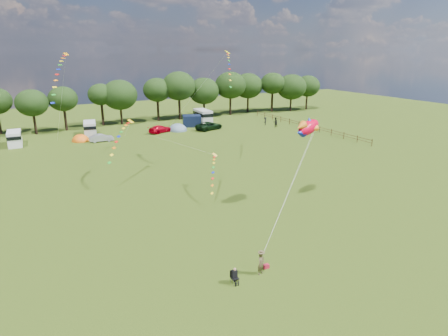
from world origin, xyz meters
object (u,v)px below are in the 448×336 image
car_c (160,129)px  tent_orange (81,141)px  tent_greyblue (178,130)px  walker_a (275,122)px  car_d (209,126)px  fish_kite (307,128)px  walker_b (265,121)px  campervan_d (203,116)px  car_b (101,138)px  campervan_c (90,128)px  kite_flyer (261,263)px  camp_chair (234,274)px  campervan_b (15,138)px

car_c → tent_orange: (-14.04, -0.03, -0.65)m
tent_greyblue → walker_a: size_ratio=1.98×
car_d → fish_kite: bearing=152.5°
walker_b → campervan_d: bearing=-80.6°
car_b → fish_kite: 38.95m
campervan_c → walker_a: size_ratio=2.61×
campervan_c → fish_kite: size_ratio=1.35×
campervan_c → kite_flyer: size_ratio=3.14×
camp_chair → fish_kite: (12.90, 8.75, 6.88)m
campervan_b → tent_orange: (9.62, -1.63, -1.22)m
kite_flyer → camp_chair: kite_flyer is taller
car_d → campervan_d: size_ratio=1.00×
walker_a → walker_b: walker_a is taller
campervan_b → walker_a: 46.03m
campervan_b → tent_orange: campervan_b is taller
campervan_d → tent_orange: campervan_d is taller
car_b → car_d: car_d is taller
kite_flyer → walker_a: walker_a is taller
car_c → campervan_d: campervan_d is taller
tent_orange → fish_kite: (15.70, -38.37, 7.55)m
tent_orange → walker_a: 36.28m
campervan_c → tent_orange: (-2.33, -4.14, -1.26)m
campervan_d → camp_chair: (-22.45, -52.44, -0.76)m
car_d → walker_b: (11.93, -1.44, 0.05)m
tent_orange → campervan_b: bearing=170.4°
fish_kite → campervan_b: bearing=104.0°
car_c → campervan_b: bearing=63.3°
campervan_c → campervan_d: bearing=-78.2°
car_c → campervan_c: bearing=47.9°
campervan_d → camp_chair: size_ratio=4.82×
camp_chair → fish_kite: bearing=37.7°
car_b → tent_greyblue: (14.54, 2.40, -0.62)m
car_d → campervan_b: (-32.80, 3.49, 0.47)m
car_b → camp_chair: car_b is taller
campervan_c → fish_kite: 45.00m
car_c → campervan_b: campervan_b is taller
tent_greyblue → campervan_b: bearing=177.0°
tent_greyblue → walker_b: 17.90m
kite_flyer → campervan_b: bearing=83.1°
kite_flyer → fish_kite: 15.40m
campervan_c → car_d: bearing=-97.3°
tent_orange → fish_kite: size_ratio=0.82×
campervan_b → walker_b: bearing=-95.0°
tent_orange → camp_chair: size_ratio=2.68×
car_c → tent_orange: size_ratio=1.44×
campervan_c → walker_b: (32.78, -7.43, -0.46)m
car_c → fish_kite: (1.66, -38.40, 6.90)m
car_b → fish_kite: size_ratio=0.96×
fish_kite → walker_a: 38.83m
tent_orange → tent_greyblue: bearing=0.7°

